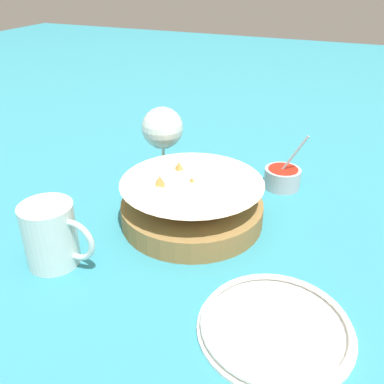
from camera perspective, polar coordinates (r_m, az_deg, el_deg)
ground_plane at (r=0.78m, az=-0.14°, el=-3.52°), size 4.00×4.00×0.00m
food_basket at (r=0.75m, az=-0.10°, el=-1.49°), size 0.25×0.25×0.10m
sauce_cup at (r=0.89m, az=11.96°, el=1.98°), size 0.08×0.07×0.12m
wine_glass at (r=0.89m, az=-3.96°, el=8.26°), size 0.09×0.09×0.15m
beer_mug at (r=0.68m, az=-18.22°, el=-5.70°), size 0.12×0.08×0.10m
side_plate at (r=0.57m, az=11.06°, el=-17.14°), size 0.20×0.20×0.01m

